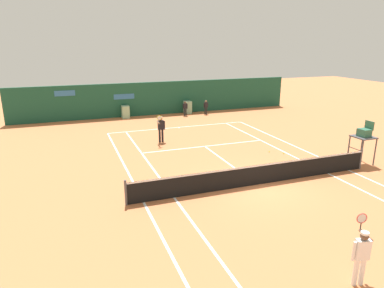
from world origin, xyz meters
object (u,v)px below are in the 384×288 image
Objects in this scene: player_on_baseline at (161,127)px; tennis_ball_near_service_line at (259,166)px; player_near_side at (361,253)px; tennis_ball_by_sideline at (269,152)px; ball_kid_right_post at (185,107)px; umpire_chair at (364,136)px; tennis_ball_mid_court at (284,153)px; ball_kid_centre_post at (206,106)px.

tennis_ball_near_service_line is at bearing 121.02° from player_on_baseline.
tennis_ball_by_sideline is at bearing 83.79° from player_near_side.
ball_kid_right_post is at bearing 96.17° from tennis_ball_by_sideline.
umpire_chair is at bearing -15.57° from tennis_ball_near_service_line.
umpire_chair is at bearing 116.92° from ball_kid_right_post.
tennis_ball_by_sideline is at bearing 46.26° from tennis_ball_near_service_line.
umpire_chair is at bearing -44.51° from tennis_ball_mid_court.
player_on_baseline is 7.25m from tennis_ball_near_service_line.
tennis_ball_mid_court is (4.71, 10.26, -0.94)m from player_near_side.
tennis_ball_near_service_line is at bearing 82.21° from ball_kid_centre_post.
ball_kid_centre_post is (4.81, 22.42, -0.24)m from player_near_side.
tennis_ball_mid_court is (6.04, -4.87, -0.97)m from player_on_baseline.
tennis_ball_mid_court is (-2.88, 2.83, -1.51)m from umpire_chair.
ball_kid_centre_post is (-2.78, 14.99, -0.82)m from umpire_chair.
player_on_baseline is 7.82m from tennis_ball_mid_court.
umpire_chair is 10.63m from player_near_side.
umpire_chair is 34.07× the size of tennis_ball_near_service_line.
player_near_side is at bearing 80.76° from ball_kid_centre_post.
player_on_baseline is 1.47× the size of ball_kid_right_post.
umpire_chair is 1.81× the size of ball_kid_right_post.
ball_kid_right_post is at bearing 2.87° from ball_kid_centre_post.
player_on_baseline is 27.74× the size of tennis_ball_by_sideline.
ball_kid_right_post reaches higher than ball_kid_centre_post.
ball_kid_centre_post reaches higher than tennis_ball_near_service_line.
ball_kid_centre_post is 18.50× the size of tennis_ball_by_sideline.
ball_kid_right_post is 13.54m from tennis_ball_near_service_line.
umpire_chair reaches higher than tennis_ball_near_service_line.
player_near_side is 22.93m from ball_kid_centre_post.
tennis_ball_near_service_line is at bearing 90.27° from player_near_side.
tennis_ball_mid_court is (1.86, -12.16, -0.70)m from ball_kid_right_post.
ball_kid_right_post is at bearing 87.52° from tennis_ball_near_service_line.
tennis_ball_near_service_line is (-0.58, -13.51, -0.70)m from ball_kid_right_post.
player_on_baseline is at bearing 109.55° from player_near_side.
tennis_ball_near_service_line is at bearing 96.90° from ball_kid_right_post.
tennis_ball_mid_court is 0.83m from tennis_ball_by_sideline.
ball_kid_centre_post is at bearing -170.62° from ball_kid_right_post.
player_on_baseline is 1.03× the size of player_near_side.
ball_kid_centre_post is 0.98× the size of ball_kid_right_post.
tennis_ball_by_sideline is 2.66m from tennis_ball_near_service_line.
player_on_baseline is 27.74× the size of tennis_ball_near_service_line.
tennis_ball_by_sideline is at bearing 136.61° from tennis_ball_mid_court.
tennis_ball_mid_court is at bearing 108.08° from ball_kid_right_post.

